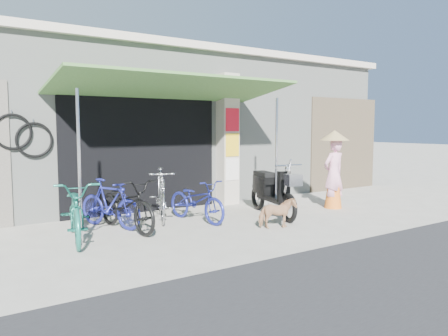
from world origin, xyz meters
TOP-DOWN VIEW (x-y plane):
  - ground at (0.00, 0.00)m, footprint 80.00×80.00m
  - bicycle_shop at (-0.00, 5.09)m, footprint 12.30×5.30m
  - shop_pillar at (0.85, 2.45)m, footprint 0.42×0.44m
  - awning at (-0.90, 1.63)m, footprint 4.60×1.88m
  - neighbour_right at (5.00, 2.59)m, footprint 2.60×0.06m
  - bike_teal at (-3.01, 0.94)m, footprint 1.03×1.94m
  - bike_blue at (-2.28, 1.52)m, footprint 0.97×1.49m
  - bike_black at (-2.11, 1.16)m, footprint 0.88×1.81m
  - bike_silver at (-1.23, 1.64)m, footprint 1.08×1.72m
  - bike_navy at (-0.73, 1.14)m, footprint 0.80×1.60m
  - street_dog at (0.16, -0.16)m, footprint 0.71×0.50m
  - moped at (0.80, 0.78)m, footprint 0.71×1.90m
  - nun at (2.48, 0.66)m, footprint 0.64×0.64m

SIDE VIEW (x-z plane):
  - ground at x=0.00m, z-range 0.00..0.00m
  - street_dog at x=0.16m, z-range 0.00..0.54m
  - bike_navy at x=-0.73m, z-range 0.00..0.80m
  - bike_blue at x=-2.28m, z-range 0.00..0.87m
  - bike_black at x=-2.11m, z-range 0.00..0.91m
  - bike_teal at x=-3.01m, z-range 0.00..0.97m
  - moped at x=0.80m, z-range -0.05..1.04m
  - bike_silver at x=-1.23m, z-range 0.00..1.00m
  - nun at x=2.48m, z-range -0.01..1.71m
  - neighbour_right at x=5.00m, z-range 0.00..2.60m
  - shop_pillar at x=0.85m, z-range 0.00..3.00m
  - bicycle_shop at x=0.00m, z-range 0.00..3.66m
  - awning at x=-0.90m, z-range 1.15..3.88m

